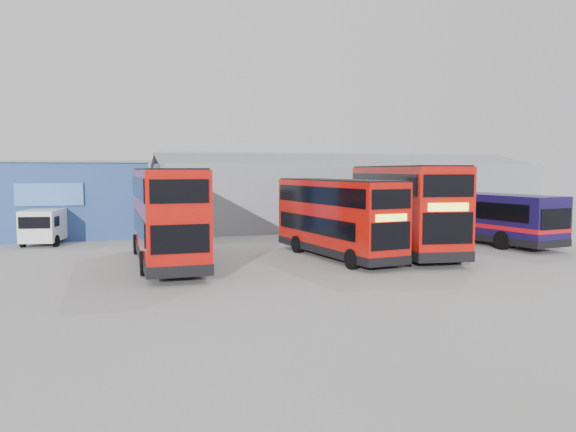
{
  "coord_description": "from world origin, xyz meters",
  "views": [
    {
      "loc": [
        -10.04,
        -23.51,
        4.54
      ],
      "look_at": [
        -1.42,
        4.59,
        2.1
      ],
      "focal_mm": 35.0,
      "sensor_mm": 36.0,
      "label": 1
    }
  ],
  "objects_px": {
    "office_block": "(56,198)",
    "double_decker_right": "(403,210)",
    "double_decker_left": "(166,217)",
    "double_decker_centre": "(337,219)",
    "panel_van": "(48,224)",
    "single_decker_blue": "(478,218)",
    "maintenance_shed": "(342,193)"
  },
  "relations": [
    {
      "from": "maintenance_shed",
      "to": "double_decker_left",
      "type": "height_order",
      "value": "maintenance_shed"
    },
    {
      "from": "single_decker_blue",
      "to": "panel_van",
      "type": "xyz_separation_m",
      "value": [
        -25.72,
        7.16,
        -0.33
      ]
    },
    {
      "from": "double_decker_centre",
      "to": "single_decker_blue",
      "type": "xyz_separation_m",
      "value": [
        10.86,
        3.22,
        -0.49
      ]
    },
    {
      "from": "office_block",
      "to": "double_decker_right",
      "type": "xyz_separation_m",
      "value": [
        18.93,
        -14.16,
        -0.22
      ]
    },
    {
      "from": "office_block",
      "to": "double_decker_left",
      "type": "bearing_deg",
      "value": -66.41
    },
    {
      "from": "double_decker_left",
      "to": "single_decker_blue",
      "type": "xyz_separation_m",
      "value": [
        19.4,
        2.67,
        -0.76
      ]
    },
    {
      "from": "double_decker_left",
      "to": "office_block",
      "type": "bearing_deg",
      "value": -67.12
    },
    {
      "from": "double_decker_centre",
      "to": "panel_van",
      "type": "bearing_deg",
      "value": 137.05
    },
    {
      "from": "maintenance_shed",
      "to": "double_decker_left",
      "type": "bearing_deg",
      "value": -134.15
    },
    {
      "from": "double_decker_right",
      "to": "single_decker_blue",
      "type": "height_order",
      "value": "double_decker_right"
    },
    {
      "from": "double_decker_left",
      "to": "single_decker_blue",
      "type": "bearing_deg",
      "value": -172.87
    },
    {
      "from": "maintenance_shed",
      "to": "double_decker_right",
      "type": "relative_size",
      "value": 2.66
    },
    {
      "from": "office_block",
      "to": "double_decker_centre",
      "type": "bearing_deg",
      "value": -45.08
    },
    {
      "from": "double_decker_left",
      "to": "double_decker_centre",
      "type": "relative_size",
      "value": 1.12
    },
    {
      "from": "double_decker_centre",
      "to": "single_decker_blue",
      "type": "distance_m",
      "value": 11.33
    },
    {
      "from": "double_decker_centre",
      "to": "double_decker_right",
      "type": "height_order",
      "value": "double_decker_right"
    },
    {
      "from": "single_decker_blue",
      "to": "double_decker_left",
      "type": "bearing_deg",
      "value": -0.3
    },
    {
      "from": "office_block",
      "to": "double_decker_right",
      "type": "height_order",
      "value": "office_block"
    },
    {
      "from": "maintenance_shed",
      "to": "double_decker_centre",
      "type": "xyz_separation_m",
      "value": [
        -7.24,
        -16.81,
        -0.59
      ]
    },
    {
      "from": "double_decker_right",
      "to": "panel_van",
      "type": "distance_m",
      "value": 21.41
    },
    {
      "from": "maintenance_shed",
      "to": "double_decker_centre",
      "type": "bearing_deg",
      "value": -113.3
    },
    {
      "from": "double_decker_right",
      "to": "single_decker_blue",
      "type": "distance_m",
      "value": 7.22
    },
    {
      "from": "double_decker_right",
      "to": "single_decker_blue",
      "type": "relative_size",
      "value": 0.99
    },
    {
      "from": "double_decker_left",
      "to": "panel_van",
      "type": "bearing_deg",
      "value": -57.96
    },
    {
      "from": "office_block",
      "to": "double_decker_left",
      "type": "height_order",
      "value": "office_block"
    },
    {
      "from": "maintenance_shed",
      "to": "single_decker_blue",
      "type": "height_order",
      "value": "maintenance_shed"
    },
    {
      "from": "office_block",
      "to": "panel_van",
      "type": "height_order",
      "value": "office_block"
    },
    {
      "from": "double_decker_left",
      "to": "double_decker_centre",
      "type": "bearing_deg",
      "value": 175.58
    },
    {
      "from": "office_block",
      "to": "double_decker_left",
      "type": "distance_m",
      "value": 15.55
    },
    {
      "from": "office_block",
      "to": "maintenance_shed",
      "type": "bearing_deg",
      "value": 5.21
    },
    {
      "from": "maintenance_shed",
      "to": "single_decker_blue",
      "type": "bearing_deg",
      "value": -75.09
    },
    {
      "from": "maintenance_shed",
      "to": "panel_van",
      "type": "xyz_separation_m",
      "value": [
        -22.1,
        -6.43,
        -1.41
      ]
    }
  ]
}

